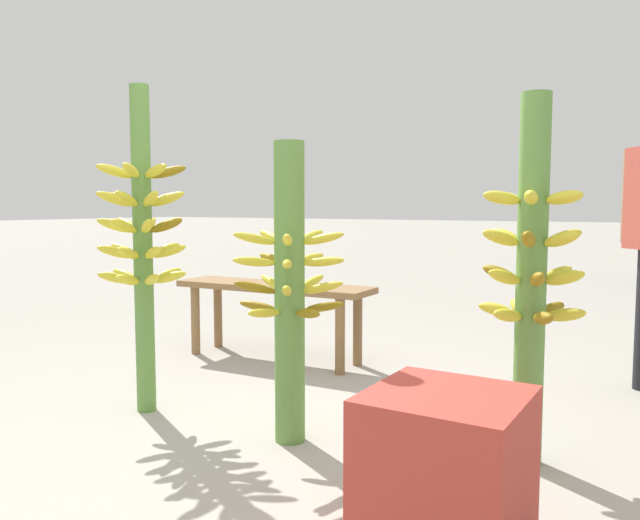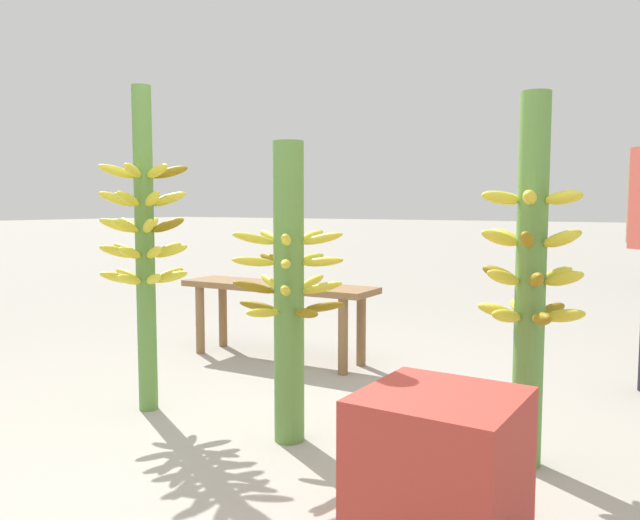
% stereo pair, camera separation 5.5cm
% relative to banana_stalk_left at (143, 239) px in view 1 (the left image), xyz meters
% --- Properties ---
extents(ground_plane, '(80.00, 80.00, 0.00)m').
position_rel_banana_stalk_left_xyz_m(ground_plane, '(0.89, -0.16, -0.86)').
color(ground_plane, '#9E998E').
extents(banana_stalk_left, '(0.44, 0.44, 1.60)m').
position_rel_banana_stalk_left_xyz_m(banana_stalk_left, '(0.00, 0.00, 0.00)').
color(banana_stalk_left, '#5B8C3D').
rests_on(banana_stalk_left, ground_plane).
extents(banana_stalk_center, '(0.49, 0.49, 1.29)m').
position_rel_banana_stalk_left_xyz_m(banana_stalk_center, '(0.84, 0.04, -0.20)').
color(banana_stalk_center, '#5B8C3D').
rests_on(banana_stalk_center, ground_plane).
extents(banana_stalk_right, '(0.41, 0.41, 1.45)m').
position_rel_banana_stalk_left_xyz_m(banana_stalk_right, '(1.77, 0.33, -0.10)').
color(banana_stalk_right, '#5B8C3D').
rests_on(banana_stalk_right, ground_plane).
extents(market_bench, '(1.37, 0.41, 0.51)m').
position_rel_banana_stalk_left_xyz_m(market_bench, '(-0.06, 1.18, -0.44)').
color(market_bench, olive).
rests_on(market_bench, ground_plane).
extents(produce_crate, '(0.46, 0.46, 0.46)m').
position_rel_banana_stalk_left_xyz_m(produce_crate, '(1.69, -0.38, -0.63)').
color(produce_crate, '#B2382D').
rests_on(produce_crate, ground_plane).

